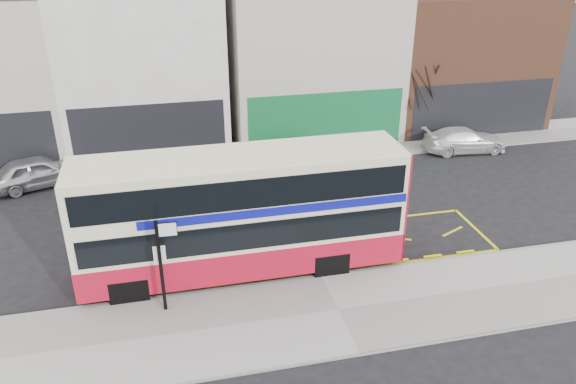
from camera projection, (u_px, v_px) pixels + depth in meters
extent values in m
plane|color=black|center=(318.00, 273.00, 19.64)|extent=(120.00, 120.00, 0.00)
cube|color=#A39F9B|center=(338.00, 311.00, 17.59)|extent=(40.00, 4.00, 0.15)
cube|color=gray|center=(321.00, 277.00, 19.28)|extent=(40.00, 0.15, 0.15)
cube|color=#A39F9B|center=(261.00, 155.00, 29.25)|extent=(50.00, 3.00, 0.15)
cube|color=white|center=(143.00, 59.00, 29.72)|extent=(8.00, 8.00, 9.00)
cube|color=black|center=(150.00, 136.00, 27.49)|extent=(7.36, 0.06, 3.20)
cube|color=black|center=(150.00, 139.00, 27.60)|extent=(5.60, 0.04, 2.00)
cube|color=beige|center=(308.00, 55.00, 31.64)|extent=(9.00, 8.00, 8.50)
cube|color=#126735|center=(326.00, 122.00, 29.31)|extent=(8.28, 0.06, 3.20)
cube|color=black|center=(326.00, 126.00, 29.41)|extent=(6.30, 0.04, 2.00)
cube|color=brown|center=(452.00, 56.00, 33.66)|extent=(9.00, 8.00, 7.50)
cube|color=black|center=(482.00, 111.00, 31.12)|extent=(8.28, 0.06, 3.20)
cube|color=black|center=(481.00, 114.00, 31.22)|extent=(6.30, 0.04, 2.00)
cube|color=beige|center=(242.00, 211.00, 18.79)|extent=(10.86, 2.50, 4.00)
cube|color=#AC0D26|center=(243.00, 248.00, 19.42)|extent=(10.90, 2.54, 1.09)
cube|color=#AC0D26|center=(392.00, 195.00, 19.89)|extent=(0.07, 2.51, 4.00)
cube|color=black|center=(242.00, 218.00, 18.90)|extent=(10.43, 2.56, 0.94)
cube|color=black|center=(240.00, 178.00, 18.26)|extent=(10.43, 2.56, 0.99)
cube|color=#0D0F95|center=(270.00, 194.00, 18.76)|extent=(8.69, 2.55, 0.30)
cube|color=black|center=(75.00, 243.00, 17.91)|extent=(0.07, 2.27, 1.58)
cube|color=black|center=(65.00, 195.00, 17.15)|extent=(0.07, 2.27, 0.99)
cube|color=black|center=(70.00, 218.00, 17.50)|extent=(0.06, 1.73, 0.35)
cube|color=beige|center=(239.00, 157.00, 17.93)|extent=(10.86, 2.41, 0.12)
cylinder|color=black|center=(129.00, 291.00, 17.83)|extent=(0.99, 0.28, 0.99)
cylinder|color=black|center=(131.00, 255.00, 19.78)|extent=(0.99, 0.28, 0.99)
cylinder|color=black|center=(331.00, 265.00, 19.20)|extent=(0.99, 0.28, 0.99)
cylinder|color=black|center=(314.00, 233.00, 21.15)|extent=(0.99, 0.28, 0.99)
cube|color=black|center=(161.00, 267.00, 16.90)|extent=(0.11, 0.11, 3.14)
cube|color=white|center=(168.00, 229.00, 16.41)|extent=(0.57, 0.06, 0.46)
cube|color=white|center=(159.00, 254.00, 16.78)|extent=(0.37, 0.04, 0.52)
imported|color=silver|center=(38.00, 171.00, 25.77)|extent=(4.56, 3.03, 1.44)
imported|color=#45494D|center=(303.00, 156.00, 27.41)|extent=(4.58, 2.89, 1.43)
imported|color=white|center=(465.00, 140.00, 29.70)|extent=(4.49, 2.13, 1.26)
cylinder|color=black|center=(415.00, 123.00, 30.92)|extent=(0.24, 0.24, 2.08)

